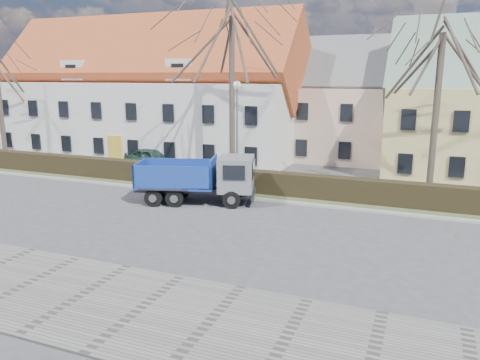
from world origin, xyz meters
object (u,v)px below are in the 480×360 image
at_px(dump_truck, 192,179).
at_px(cart_frame, 135,185).
at_px(parked_car_a, 151,158).
at_px(streetlight, 237,135).

distance_m(dump_truck, cart_frame, 4.83).
bearing_deg(parked_car_a, streetlight, -109.20).
bearing_deg(dump_truck, streetlight, 60.44).
bearing_deg(streetlight, parked_car_a, 157.26).
xyz_separation_m(dump_truck, parked_car_a, (-7.53, 7.71, -0.61)).
relative_size(dump_truck, streetlight, 1.01).
relative_size(streetlight, cart_frame, 9.76).
bearing_deg(cart_frame, parked_car_a, 114.57).
xyz_separation_m(dump_truck, cart_frame, (-4.56, 1.23, -1.02)).
xyz_separation_m(dump_truck, streetlight, (0.94, 4.16, 1.96)).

